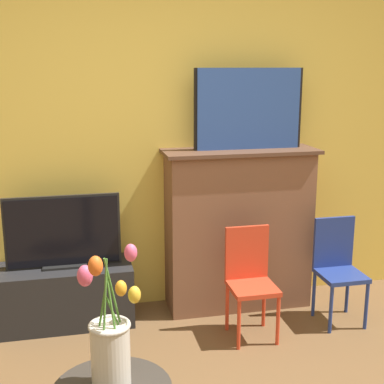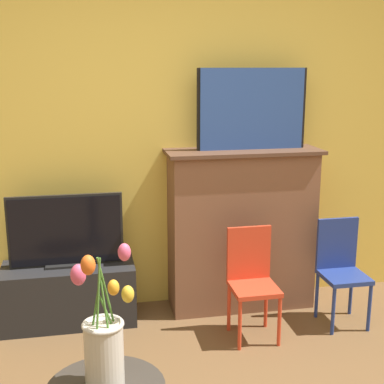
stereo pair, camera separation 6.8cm
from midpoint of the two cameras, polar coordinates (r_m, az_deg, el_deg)
name	(u,v)px [view 1 (the left image)]	position (r m, az deg, el deg)	size (l,w,h in m)	color
wall_back	(159,121)	(3.80, -4.06, 7.54)	(8.00, 0.06, 2.70)	#EAC651
fireplace_mantel	(238,227)	(3.87, 4.47, -3.76)	(1.09, 0.38, 1.16)	brown
painting	(249,109)	(3.74, 5.56, 8.80)	(0.77, 0.03, 0.55)	black
tv_stand	(67,295)	(3.82, -13.72, -10.62)	(0.89, 0.38, 0.41)	#232326
tv_monitor	(63,233)	(3.67, -14.10, -4.23)	(0.76, 0.12, 0.49)	black
chair_red	(250,276)	(3.52, 5.65, -8.88)	(0.29, 0.29, 0.72)	red
chair_blue	(338,264)	(3.82, 14.78, -7.44)	(0.29, 0.29, 0.72)	navy
vase_tulips	(110,345)	(2.05, -9.67, -15.78)	(0.22, 0.17, 0.55)	beige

